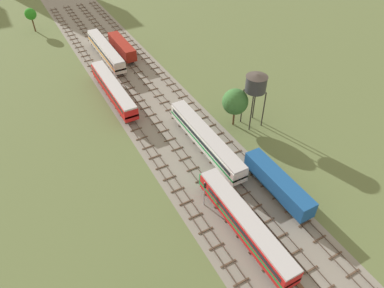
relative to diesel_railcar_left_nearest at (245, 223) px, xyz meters
The scene contains 17 objects.
ground_plane 42.65m from the diesel_railcar_left_nearest, 86.97° to the left, with size 480.00×480.00×0.00m, color #5B6B3D.
ballast_bed 42.65m from the diesel_railcar_left_nearest, 86.97° to the left, with size 17.49×176.00×0.01m, color gray.
track_far_left 43.82m from the diesel_railcar_left_nearest, 95.90° to the left, with size 2.40×126.00×0.29m.
track_left 43.58m from the diesel_railcar_left_nearest, 90.00° to the left, with size 2.40×126.00×0.29m.
track_centre_left 43.82m from the diesel_railcar_left_nearest, 84.10° to the left, with size 2.40×126.00×0.29m.
track_centre 44.50m from the diesel_railcar_left_nearest, 78.32° to the left, with size 2.40×126.00×0.29m.
diesel_railcar_left_nearest is the anchor object (origin of this frame).
freight_boxcar_centre_near 9.77m from the diesel_railcar_left_nearest, 22.84° to the left, with size 2.87×14.00×3.60m.
passenger_coach_centre_left_mid 19.00m from the diesel_railcar_left_nearest, 76.31° to the left, with size 2.96×22.00×3.80m.
passenger_coach_far_left_midfar 42.77m from the diesel_railcar_left_nearest, 96.03° to the left, with size 2.96×22.00×3.80m.
passenger_coach_left_far 61.37m from the diesel_railcar_left_nearest, 90.00° to the left, with size 2.96×22.00×3.80m.
freight_boxcar_centre_left_farther 61.92m from the diesel_railcar_left_nearest, 85.83° to the left, with size 2.87×14.00×3.60m.
water_tower 27.44m from the diesel_railcar_left_nearest, 51.67° to the left, with size 4.12×4.12×11.15m.
signal_post_nearest 7.67m from the diesel_railcar_left_nearest, 107.10° to the left, with size 0.28×0.47×4.95m.
lineside_tree_1 90.20m from the diesel_railcar_left_nearest, 98.35° to the left, with size 3.27×3.27×6.81m.
lineside_tree_2 26.10m from the diesel_railcar_left_nearest, 59.39° to the left, with size 5.04×5.04×7.94m.
spare_rail_bundle 9.19m from the diesel_railcar_left_nearest, 78.99° to the right, with size 0.60×10.00×0.24m, color brown.
Camera 1 is at (-23.09, -9.23, 42.67)m, focal length 32.80 mm.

